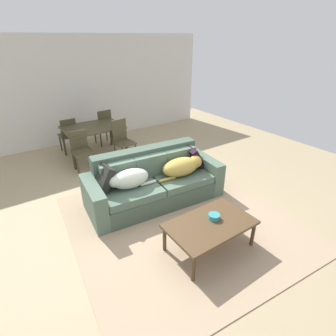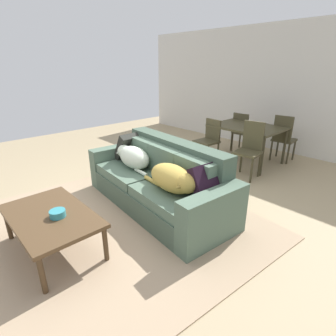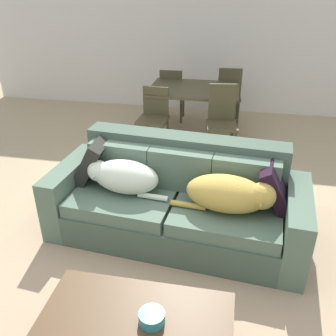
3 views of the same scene
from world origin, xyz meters
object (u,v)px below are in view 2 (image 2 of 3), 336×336
dining_chair_near_right (250,147)px  dining_chair_far_right (283,137)px  throw_pillow_by_right_arm (209,182)px  dog_on_right_cushion (174,179)px  dining_chair_near_left (209,139)px  dining_chair_far_left (242,130)px  dining_table (247,129)px  couch (160,182)px  throw_pillow_by_left_arm (130,146)px  coffee_table (51,218)px  dog_on_left_cushion (133,157)px  bowl_on_coffee_table (58,214)px

dining_chair_near_right → dining_chair_far_right: size_ratio=1.03×
throw_pillow_by_right_arm → dining_chair_far_right: 3.09m
dog_on_right_cushion → dining_chair_near_right: (-0.19, 2.02, -0.08)m
dining_chair_near_left → dining_chair_far_left: size_ratio=0.98×
dining_chair_far_left → dining_chair_far_right: size_ratio=0.93×
dining_table → dining_chair_near_right: 0.79m
couch → throw_pillow_by_left_arm: bearing=176.7°
throw_pillow_by_left_arm → dining_chair_near_left: bearing=83.2°
couch → coffee_table: 1.48m
dog_on_right_cushion → couch: bearing=162.4°
dining_chair_far_left → dog_on_left_cushion: bearing=89.9°
coffee_table → dining_chair_near_left: bearing=100.6°
bowl_on_coffee_table → dining_chair_far_left: 4.48m
throw_pillow_by_left_arm → dining_chair_far_right: (1.19, 2.88, -0.13)m
throw_pillow_by_right_arm → dining_chair_far_right: size_ratio=0.44×
bowl_on_coffee_table → dining_chair_far_left: (-0.67, 4.43, 0.02)m
couch → coffee_table: (-0.02, -1.48, 0.05)m
bowl_on_coffee_table → dining_chair_far_right: bearing=86.7°
dining_chair_near_left → dining_chair_far_right: size_ratio=0.92×
couch → dining_table: couch is taller
dog_on_left_cushion → throw_pillow_by_left_arm: throw_pillow_by_left_arm is taller
dining_chair_far_left → throw_pillow_by_left_arm: bearing=83.0°
couch → dining_chair_near_right: 1.84m
dining_chair_near_left → couch: bearing=-68.1°
throw_pillow_by_right_arm → coffee_table: size_ratio=0.36×
coffee_table → dining_chair_near_right: (0.32, 3.29, 0.14)m
couch → dining_chair_far_right: size_ratio=2.55×
throw_pillow_by_right_arm → dining_chair_near_right: 1.93m
couch → dog_on_left_cushion: size_ratio=3.11×
dining_chair_near_left → throw_pillow_by_right_arm: bearing=-48.7°
throw_pillow_by_right_arm → dining_chair_far_left: dining_chair_far_left is taller
dog_on_right_cushion → throw_pillow_by_right_arm: bearing=29.9°
couch → dining_chair_far_left: couch is taller
dining_chair_far_right → couch: bearing=79.1°
dining_chair_near_left → dining_chair_near_right: bearing=-0.9°
dining_chair_far_left → dining_table: bearing=126.4°
throw_pillow_by_right_arm → bowl_on_coffee_table: (-0.78, -1.40, -0.16)m
dog_on_left_cushion → dining_chair_near_right: 2.05m
dog_on_right_cushion → dining_chair_far_right: 3.22m
bowl_on_coffee_table → dining_chair_far_right: 4.46m
throw_pillow_by_right_arm → bowl_on_coffee_table: bearing=-119.1°
dining_chair_near_left → throw_pillow_by_left_arm: bearing=-93.8°
throw_pillow_by_right_arm → dining_table: 2.67m
dog_on_left_cushion → throw_pillow_by_right_arm: 1.36m
coffee_table → dining_chair_far_left: bearing=97.3°
coffee_table → bowl_on_coffee_table: bowl_on_coffee_table is taller
dog_on_left_cushion → dining_table: (0.34, 2.51, 0.07)m
dog_on_right_cushion → dining_chair_near_left: 2.37m
coffee_table → dining_table: 3.93m
coffee_table → dining_chair_far_right: 4.51m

